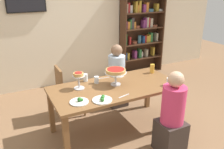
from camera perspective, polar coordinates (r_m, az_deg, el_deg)
The scene contains 19 objects.
ground_plane at distance 3.80m, azimuth 0.70°, elevation -13.10°, with size 12.00×12.00×0.00m, color #846042.
rear_partition at distance 5.23m, azimuth -10.74°, elevation 12.81°, with size 8.00×0.12×2.80m, color beige.
dining_table at distance 3.47m, azimuth 0.75°, elevation -4.13°, with size 1.86×0.90×0.74m.
bookshelf at distance 5.85m, azimuth 7.02°, elevation 11.28°, with size 1.10×0.30×2.21m.
television at distance 4.93m, azimuth -20.01°, elevation 16.21°, with size 0.73×0.05×0.41m.
diner_far_right at distance 4.30m, azimuth 1.08°, elevation -1.32°, with size 0.34×0.34×1.15m.
diner_near_right at distance 3.22m, azimuth 14.17°, elevation -10.35°, with size 0.34×0.34×1.15m.
chair_far_left at distance 4.03m, azimuth -10.93°, elevation -3.41°, with size 0.40×0.40×0.87m.
deep_dish_pizza_stand at distance 3.42m, azimuth 0.89°, elevation 0.64°, with size 0.32×0.32×0.24m.
personal_pizza_stand at distance 3.33m, azimuth -8.02°, elevation -0.75°, with size 0.17×0.17×0.24m.
salad_plate_near_diner at distance 3.81m, azimuth 1.21°, elevation -0.02°, with size 0.22×0.22×0.07m.
salad_plate_far_diner at distance 3.03m, azimuth -2.34°, elevation -6.02°, with size 0.26×0.26×0.06m.
salad_plate_spare at distance 3.02m, azimuth -7.87°, elevation -6.41°, with size 0.24×0.24×0.07m.
beer_glass_amber_tall at distance 3.97m, azimuth 9.65°, elevation 1.42°, with size 0.07×0.07×0.15m, color gold.
water_glass_clear_near at distance 3.55m, azimuth 13.50°, elevation -1.68°, with size 0.07×0.07×0.11m, color white.
water_glass_clear_far at distance 3.53m, azimuth -3.76°, elevation -1.29°, with size 0.07×0.07×0.11m, color white.
water_glass_clear_spare at distance 3.61m, azimuth -6.38°, elevation -0.74°, with size 0.07×0.07×0.11m, color white.
cutlery_fork_near at distance 3.72m, azimuth -1.99°, elevation -0.83°, with size 0.18×0.02×0.01m, color silver.
cutlery_knife_near at distance 3.16m, azimuth 2.88°, elevation -5.15°, with size 0.18×0.02×0.01m, color silver.
Camera 1 is at (-1.46, -2.77, 2.15)m, focal length 38.03 mm.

